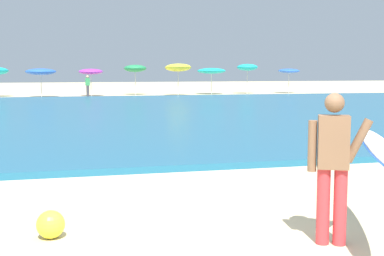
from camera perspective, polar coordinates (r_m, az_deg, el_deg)
name	(u,v)px	position (r m, az deg, el deg)	size (l,w,h in m)	color
ground_plane	(208,239)	(6.41, 1.73, -11.81)	(160.00, 160.00, 0.00)	beige
sea	(96,113)	(24.10, -10.23, 1.59)	(120.00, 28.00, 0.14)	#1E6084
surfer_with_board	(357,156)	(6.22, 17.17, -2.83)	(1.43, 2.59, 1.73)	red
beach_umbrella_2	(41,72)	(39.80, -15.85, 5.80)	(2.15, 2.15, 2.08)	beige
beach_umbrella_3	(91,72)	(40.51, -10.76, 5.94)	(1.78, 1.79, 2.08)	beige
beach_umbrella_4	(135,68)	(42.32, -6.09, 6.35)	(1.76, 1.77, 2.39)	beige
beach_umbrella_5	(178,68)	(40.66, -1.50, 6.47)	(1.99, 2.03, 2.50)	beige
beach_umbrella_6	(211,71)	(43.13, 2.09, 6.12)	(2.28, 2.29, 2.14)	beige
beach_umbrella_7	(247,67)	(44.39, 5.94, 6.46)	(1.70, 1.71, 2.47)	beige
beach_umbrella_8	(289,71)	(45.92, 10.32, 6.02)	(1.79, 1.80, 2.10)	beige
beachgoer_near_row_left	(88,85)	(39.65, -11.08, 4.49)	(0.32, 0.20, 1.58)	#383842
beach_ball	(51,224)	(6.61, -14.87, -9.93)	(0.34, 0.34, 0.34)	yellow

